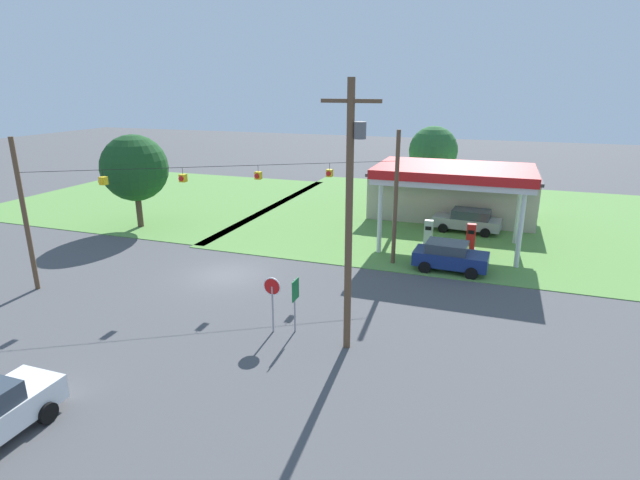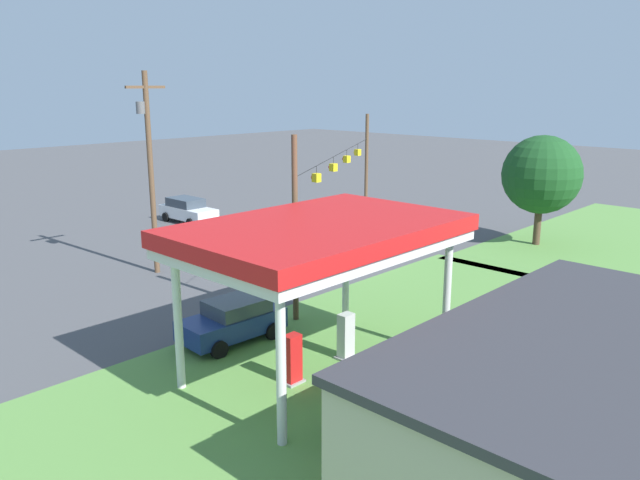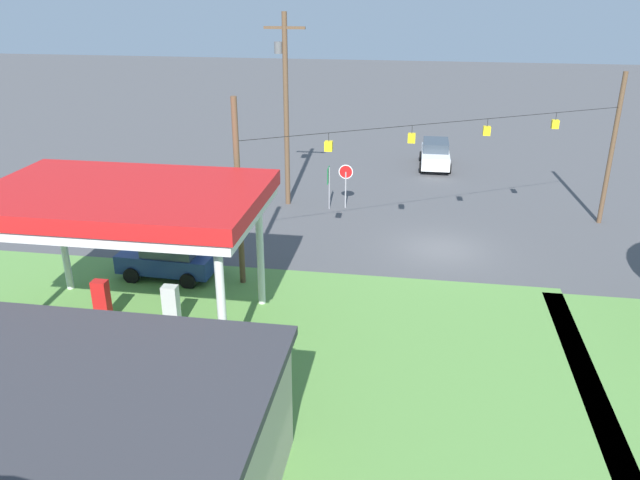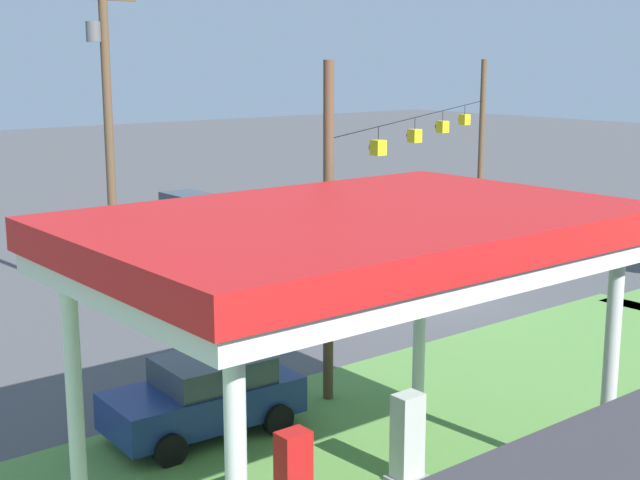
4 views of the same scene
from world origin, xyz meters
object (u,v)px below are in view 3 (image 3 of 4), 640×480
gas_station_store (6,440)px  car_at_pumps_front (169,258)px  car_on_crossroad (435,154)px  stop_sign_roadside (346,177)px  gas_station_canopy (124,203)px  utility_pole_main (285,102)px  route_sign (329,179)px  fuel_pump_far (102,303)px  fuel_pump_near (172,309)px  car_at_pumps_rear (50,369)px

gas_station_store → car_at_pumps_front: size_ratio=3.05×
car_on_crossroad → stop_sign_roadside: size_ratio=1.96×
gas_station_canopy → utility_pole_main: bearing=-100.0°
route_sign → fuel_pump_far: bearing=65.6°
fuel_pump_far → stop_sign_roadside: size_ratio=0.70×
fuel_pump_near → fuel_pump_far: 2.68m
stop_sign_roadside → route_sign: size_ratio=1.04×
gas_station_canopy → route_sign: size_ratio=3.99×
gas_station_store → car_at_pumps_rear: size_ratio=2.63×
fuel_pump_near → car_at_pumps_rear: size_ratio=0.36×
car_at_pumps_front → stop_sign_roadside: (-6.38, -10.12, 0.93)m
car_at_pumps_front → fuel_pump_near: bearing=115.4°
stop_sign_roadside → gas_station_store: bearing=-103.1°
fuel_pump_far → route_sign: (-6.38, -14.05, 0.88)m
route_sign → gas_station_store: bearing=79.0°
gas_station_store → fuel_pump_near: bearing=-94.6°
car_at_pumps_rear → route_sign: (-5.91, -18.29, 0.84)m
utility_pole_main → route_sign: bearing=168.6°
utility_pole_main → gas_station_canopy: bearing=80.0°
car_on_crossroad → route_sign: (5.99, 9.81, 0.78)m
gas_station_store → car_on_crossroad: gas_station_store is taller
car_at_pumps_front → car_on_crossroad: 22.71m
car_at_pumps_rear → car_on_crossroad: (-11.90, -28.10, 0.06)m
car_at_pumps_front → stop_sign_roadside: 12.00m
route_sign → utility_pole_main: utility_pole_main is taller
gas_station_canopy → gas_station_store: size_ratio=0.75×
fuel_pump_far → car_at_pumps_rear: bearing=96.2°
car_on_crossroad → stop_sign_roadside: bearing=-28.5°
car_at_pumps_front → gas_station_canopy: bearing=98.5°
fuel_pump_near → utility_pole_main: 15.42m
gas_station_canopy → car_at_pumps_front: size_ratio=2.29×
gas_station_store → route_sign: 22.87m
car_at_pumps_front → car_on_crossroad: car_on_crossroad is taller
car_at_pumps_front → stop_sign_roadside: bearing=-119.6°
gas_station_canopy → fuel_pump_near: 4.21m
stop_sign_roadside → utility_pole_main: size_ratio=0.24×
car_at_pumps_rear → gas_station_canopy: bearing=83.5°
fuel_pump_far → utility_pole_main: (-3.90, -14.54, 4.99)m
gas_station_canopy → utility_pole_main: size_ratio=0.92×
stop_sign_roadside → utility_pole_main: bearing=177.0°
car_at_pumps_front → utility_pole_main: bearing=-103.5°
fuel_pump_near → fuel_pump_far: bearing=0.0°
gas_station_store → utility_pole_main: utility_pole_main is taller
car_at_pumps_rear → car_on_crossroad: car_on_crossroad is taller
route_sign → utility_pole_main: size_ratio=0.23×
car_at_pumps_front → car_at_pumps_rear: 8.51m
car_at_pumps_rear → car_on_crossroad: bearing=72.3°
fuel_pump_far → utility_pole_main: bearing=-105.0°
utility_pole_main → gas_station_store: bearing=85.3°
car_at_pumps_rear → utility_pole_main: size_ratio=0.47×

